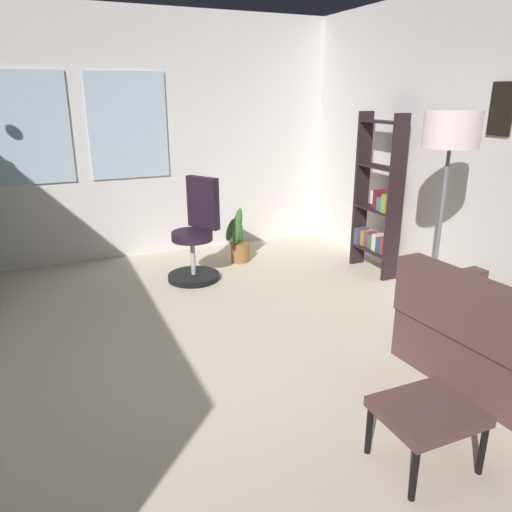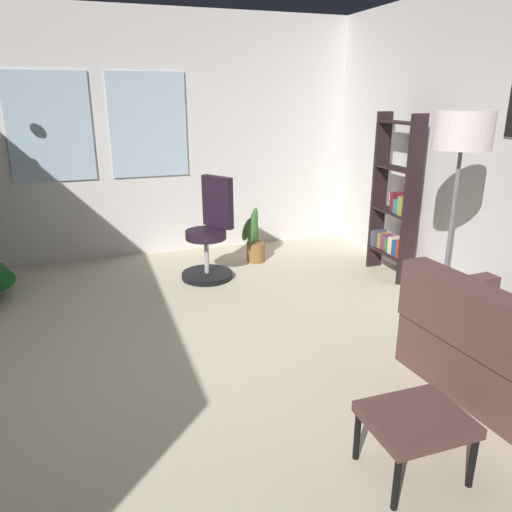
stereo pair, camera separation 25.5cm
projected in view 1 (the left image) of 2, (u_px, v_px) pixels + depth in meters
ground_plane at (205, 393)px, 3.43m from camera, size 5.42×6.29×0.10m
wall_back_with_windows at (115, 138)px, 5.73m from camera, size 5.42×0.12×2.87m
footstool at (427, 414)px, 2.62m from camera, size 0.51×0.43×0.36m
office_chair at (196, 240)px, 5.30m from camera, size 0.58×0.57×1.10m
bookshelf at (377, 205)px, 5.40m from camera, size 0.18×0.64×1.76m
floor_lamp at (450, 142)px, 3.74m from camera, size 0.42×0.42×1.83m
potted_plant at (238, 241)px, 5.87m from camera, size 0.29×0.35×0.69m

